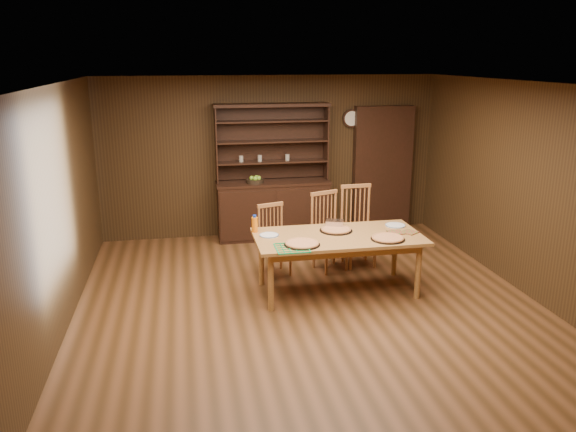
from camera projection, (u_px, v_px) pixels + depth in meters
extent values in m
plane|color=brown|center=(310.00, 307.00, 6.71)|extent=(6.00, 6.00, 0.00)
plane|color=silver|center=(313.00, 84.00, 6.00)|extent=(6.00, 6.00, 0.00)
plane|color=#3A2612|center=(270.00, 157.00, 9.19)|extent=(5.50, 0.00, 5.50)
plane|color=#3A2612|center=(419.00, 318.00, 3.52)|extent=(5.50, 0.00, 5.50)
plane|color=#3A2612|center=(55.00, 214.00, 5.86)|extent=(0.00, 6.00, 6.00)
plane|color=#3A2612|center=(531.00, 191.00, 6.85)|extent=(0.00, 6.00, 6.00)
cube|color=black|center=(273.00, 211.00, 9.18)|extent=(1.80, 0.50, 0.90)
cube|color=black|center=(273.00, 183.00, 9.05)|extent=(1.84, 0.52, 0.04)
cube|color=black|center=(271.00, 142.00, 9.09)|extent=(1.80, 0.02, 1.20)
cube|color=black|center=(216.00, 145.00, 8.79)|extent=(0.02, 0.32, 1.20)
cube|color=black|center=(326.00, 142.00, 9.11)|extent=(0.02, 0.32, 1.20)
cube|color=black|center=(272.00, 105.00, 8.79)|extent=(1.84, 0.34, 0.05)
cylinder|color=gray|center=(241.00, 159.00, 8.93)|extent=(0.07, 0.07, 0.10)
cylinder|color=gray|center=(260.00, 158.00, 8.98)|extent=(0.07, 0.07, 0.10)
cube|color=black|center=(382.00, 169.00, 9.50)|extent=(1.00, 0.18, 2.10)
cylinder|color=black|center=(351.00, 118.00, 9.23)|extent=(0.30, 0.04, 0.30)
cylinder|color=#F2E9CE|center=(352.00, 119.00, 9.21)|extent=(0.24, 0.01, 0.24)
cube|color=#AF743C|center=(338.00, 237.00, 6.95)|extent=(2.07, 1.04, 0.04)
cylinder|color=#AF743C|center=(271.00, 282.00, 6.52)|extent=(0.07, 0.07, 0.71)
cylinder|color=#AF743C|center=(261.00, 259.00, 7.26)|extent=(0.07, 0.07, 0.71)
cylinder|color=#AF743C|center=(418.00, 271.00, 6.85)|extent=(0.07, 0.07, 0.71)
cylinder|color=#AF743C|center=(395.00, 250.00, 7.59)|extent=(0.07, 0.07, 0.71)
cube|color=#B3763D|center=(276.00, 246.00, 7.61)|extent=(0.49, 0.48, 0.04)
cylinder|color=#B3763D|center=(270.00, 266.00, 7.48)|extent=(0.03, 0.03, 0.39)
cylinder|color=#B3763D|center=(261.00, 259.00, 7.72)|extent=(0.03, 0.03, 0.39)
cylinder|color=#B3763D|center=(290.00, 262.00, 7.61)|extent=(0.03, 0.03, 0.39)
cylinder|color=#B3763D|center=(281.00, 256.00, 7.85)|extent=(0.03, 0.03, 0.39)
cube|color=#B3763D|center=(270.00, 205.00, 7.60)|extent=(0.37, 0.14, 0.05)
cube|color=#B3763D|center=(331.00, 238.00, 7.77)|extent=(0.56, 0.55, 0.04)
cylinder|color=#B3763D|center=(326.00, 260.00, 7.62)|extent=(0.04, 0.04, 0.44)
cylinder|color=#B3763D|center=(314.00, 253.00, 7.89)|extent=(0.04, 0.04, 0.44)
cylinder|color=#B3763D|center=(347.00, 256.00, 7.78)|extent=(0.04, 0.04, 0.44)
cylinder|color=#B3763D|center=(334.00, 249.00, 8.05)|extent=(0.04, 0.04, 0.44)
cube|color=#B3763D|center=(324.00, 193.00, 7.75)|extent=(0.41, 0.17, 0.05)
cube|color=#B3763D|center=(359.00, 233.00, 7.93)|extent=(0.49, 0.47, 0.04)
cylinder|color=#B3763D|center=(351.00, 254.00, 7.80)|extent=(0.04, 0.04, 0.46)
cylinder|color=#B3763D|center=(343.00, 247.00, 8.11)|extent=(0.04, 0.04, 0.46)
cylinder|color=#B3763D|center=(375.00, 252.00, 7.88)|extent=(0.04, 0.04, 0.46)
cylinder|color=#B3763D|center=(366.00, 245.00, 8.19)|extent=(0.04, 0.04, 0.46)
cube|color=#B3763D|center=(356.00, 186.00, 7.93)|extent=(0.45, 0.06, 0.05)
cylinder|color=black|center=(302.00, 245.00, 6.59)|extent=(0.43, 0.43, 0.01)
cylinder|color=tan|center=(302.00, 243.00, 6.58)|extent=(0.39, 0.39, 0.02)
torus|color=#C17A45|center=(302.00, 243.00, 6.58)|extent=(0.40, 0.40, 0.03)
cylinder|color=black|center=(388.00, 239.00, 6.78)|extent=(0.41, 0.41, 0.01)
cylinder|color=tan|center=(388.00, 238.00, 6.78)|extent=(0.38, 0.38, 0.02)
torus|color=#C17A45|center=(388.00, 238.00, 6.78)|extent=(0.39, 0.39, 0.03)
cylinder|color=black|center=(336.00, 230.00, 7.12)|extent=(0.42, 0.42, 0.01)
cylinder|color=tan|center=(336.00, 229.00, 7.11)|extent=(0.38, 0.38, 0.02)
torus|color=#C17A45|center=(336.00, 229.00, 7.11)|extent=(0.38, 0.38, 0.03)
cylinder|color=silver|center=(269.00, 235.00, 6.92)|extent=(0.24, 0.24, 0.01)
torus|color=#2D5287|center=(269.00, 235.00, 6.92)|extent=(0.24, 0.24, 0.01)
cylinder|color=silver|center=(395.00, 225.00, 7.33)|extent=(0.26, 0.26, 0.01)
torus|color=#2D5287|center=(395.00, 225.00, 7.33)|extent=(0.26, 0.26, 0.01)
cube|color=silver|center=(335.00, 224.00, 7.27)|extent=(0.27, 0.23, 0.09)
cylinder|color=orange|center=(255.00, 225.00, 7.06)|extent=(0.08, 0.08, 0.19)
cylinder|color=#123199|center=(255.00, 216.00, 7.03)|extent=(0.04, 0.04, 0.03)
cube|color=red|center=(409.00, 232.00, 7.04)|extent=(0.25, 0.25, 0.01)
cube|color=red|center=(395.00, 232.00, 7.04)|extent=(0.18, 0.18, 0.01)
cylinder|color=black|center=(255.00, 181.00, 8.93)|extent=(0.28, 0.28, 0.06)
sphere|color=#89AB2D|center=(252.00, 178.00, 8.91)|extent=(0.08, 0.08, 0.08)
sphere|color=#89AB2D|center=(256.00, 178.00, 8.95)|extent=(0.08, 0.08, 0.08)
sphere|color=#89AB2D|center=(255.00, 179.00, 8.87)|extent=(0.08, 0.08, 0.08)
sphere|color=#89AB2D|center=(259.00, 178.00, 8.91)|extent=(0.08, 0.08, 0.08)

